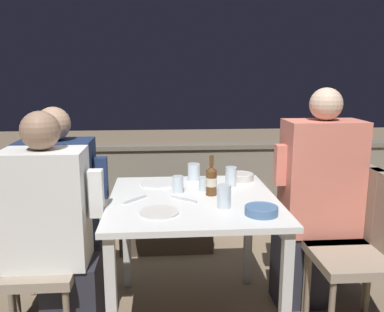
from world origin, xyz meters
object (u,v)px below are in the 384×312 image
(person_white_polo, at_px, (55,233))
(person_navy_jumper, at_px, (65,212))
(beer_bottle, at_px, (211,180))
(potted_plant, at_px, (43,218))
(chair_right_far, at_px, (344,219))
(person_coral_top, at_px, (315,199))
(chair_right_near, at_px, (371,240))
(chair_left_far, at_px, (32,226))
(chair_left_near, at_px, (16,250))

(person_white_polo, bearing_deg, person_navy_jumper, 93.58)
(beer_bottle, bearing_deg, person_navy_jumper, 171.05)
(person_white_polo, height_order, potted_plant, person_white_polo)
(person_white_polo, bearing_deg, potted_plant, 109.88)
(chair_right_far, distance_m, person_coral_top, 0.23)
(chair_right_far, bearing_deg, chair_right_near, -89.81)
(chair_left_far, xyz_separation_m, beer_bottle, (1.04, -0.13, 0.29))
(chair_left_far, distance_m, chair_right_near, 1.91)
(beer_bottle, bearing_deg, person_coral_top, 9.77)
(person_coral_top, bearing_deg, potted_plant, 161.62)
(chair_left_far, bearing_deg, person_coral_top, -0.73)
(person_coral_top, bearing_deg, beer_bottle, -170.23)
(chair_left_near, height_order, potted_plant, chair_left_near)
(chair_left_far, height_order, chair_right_near, same)
(chair_left_far, bearing_deg, chair_right_far, -0.65)
(beer_bottle, bearing_deg, chair_left_far, 172.73)
(beer_bottle, xyz_separation_m, potted_plant, (-1.15, 0.71, -0.46))
(chair_left_near, relative_size, person_navy_jumper, 0.72)
(chair_left_far, bearing_deg, person_white_polo, -56.16)
(potted_plant, bearing_deg, chair_right_near, -24.81)
(chair_left_near, bearing_deg, chair_left_far, 93.63)
(person_coral_top, distance_m, potted_plant, 1.91)
(chair_right_near, distance_m, beer_bottle, 0.92)
(chair_left_near, bearing_deg, beer_bottle, 10.73)
(chair_right_far, distance_m, potted_plant, 2.08)
(person_navy_jumper, bearing_deg, potted_plant, 117.98)
(chair_left_near, height_order, chair_right_near, same)
(chair_left_near, relative_size, chair_right_far, 1.00)
(person_white_polo, distance_m, chair_right_near, 1.66)
(person_navy_jumper, distance_m, potted_plant, 0.69)
(chair_left_near, xyz_separation_m, person_white_polo, (0.20, 0.00, 0.08))
(person_navy_jumper, bearing_deg, chair_right_far, -0.73)
(chair_right_near, bearing_deg, chair_right_far, 90.19)
(chair_left_near, height_order, person_navy_jumper, person_navy_jumper)
(chair_right_near, xyz_separation_m, beer_bottle, (-0.84, 0.21, 0.29))
(person_white_polo, bearing_deg, chair_left_far, 123.84)
(chair_left_near, distance_m, potted_plant, 0.92)
(chair_left_far, relative_size, potted_plant, 1.44)
(person_white_polo, bearing_deg, chair_right_near, -0.66)
(chair_left_far, relative_size, chair_right_far, 1.00)
(chair_right_far, relative_size, beer_bottle, 3.96)
(chair_left_far, xyz_separation_m, potted_plant, (-0.11, 0.57, -0.16))
(person_coral_top, bearing_deg, chair_right_near, -58.83)
(chair_right_near, height_order, potted_plant, chair_right_near)
(person_white_polo, xyz_separation_m, potted_plant, (-0.33, 0.90, -0.25))
(beer_bottle, bearing_deg, chair_left_near, -169.27)
(chair_left_near, height_order, chair_right_far, same)
(potted_plant, bearing_deg, beer_bottle, -31.65)
(chair_left_far, xyz_separation_m, person_navy_jumper, (0.20, 0.00, 0.08))
(person_navy_jumper, relative_size, potted_plant, 2.00)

